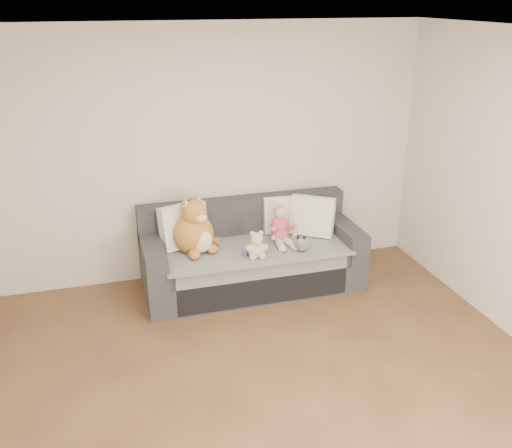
{
  "coord_description": "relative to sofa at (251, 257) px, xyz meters",
  "views": [
    {
      "loc": [
        -1.14,
        -3.06,
        2.83
      ],
      "look_at": [
        0.3,
        1.87,
        0.75
      ],
      "focal_mm": 40.0,
      "sensor_mm": 36.0,
      "label": 1
    }
  ],
  "objects": [
    {
      "name": "sofa",
      "position": [
        0.0,
        0.0,
        0.0
      ],
      "size": [
        2.2,
        0.94,
        0.85
      ],
      "color": "#2B2B30",
      "rests_on": "ground"
    },
    {
      "name": "sippy_cup",
      "position": [
        -0.14,
        -0.29,
        0.22
      ],
      "size": [
        0.09,
        0.07,
        0.1
      ],
      "rotation": [
        0.0,
        0.0,
        -0.18
      ],
      "color": "purple",
      "rests_on": "sofa"
    },
    {
      "name": "cushion_left",
      "position": [
        -0.66,
        0.11,
        0.38
      ],
      "size": [
        0.51,
        0.34,
        0.45
      ],
      "rotation": [
        0.0,
        0.0,
        0.3
      ],
      "color": "silver",
      "rests_on": "sofa"
    },
    {
      "name": "cushion_right_back",
      "position": [
        0.41,
        0.19,
        0.36
      ],
      "size": [
        0.43,
        0.22,
        0.4
      ],
      "rotation": [
        0.0,
        0.0,
        -0.06
      ],
      "color": "silver",
      "rests_on": "sofa"
    },
    {
      "name": "room_shell",
      "position": [
        -0.3,
        -1.64,
        0.99
      ],
      "size": [
        5.0,
        5.0,
        5.0
      ],
      "color": "brown",
      "rests_on": "ground"
    },
    {
      "name": "plush_cat",
      "position": [
        -0.58,
        -0.06,
        0.38
      ],
      "size": [
        0.48,
        0.48,
        0.6
      ],
      "rotation": [
        0.0,
        0.0,
        0.42
      ],
      "color": "#B16A27",
      "rests_on": "sofa"
    },
    {
      "name": "teddy_bear",
      "position": [
        -0.04,
        -0.36,
        0.27
      ],
      "size": [
        0.22,
        0.16,
        0.28
      ],
      "rotation": [
        0.0,
        0.0,
        -0.09
      ],
      "color": "tan",
      "rests_on": "sofa"
    },
    {
      "name": "plush_cow",
      "position": [
        0.42,
        -0.33,
        0.24
      ],
      "size": [
        0.15,
        0.22,
        0.18
      ],
      "rotation": [
        0.0,
        0.0,
        -0.37
      ],
      "color": "white",
      "rests_on": "sofa"
    },
    {
      "name": "cushion_right_front",
      "position": [
        0.67,
        0.03,
        0.37
      ],
      "size": [
        0.49,
        0.42,
        0.43
      ],
      "rotation": [
        0.0,
        0.0,
        -0.6
      ],
      "color": "silver",
      "rests_on": "sofa"
    },
    {
      "name": "toddler",
      "position": [
        0.3,
        -0.07,
        0.33
      ],
      "size": [
        0.28,
        0.4,
        0.4
      ],
      "rotation": [
        0.0,
        0.0,
        0.03
      ],
      "color": "#C34561",
      "rests_on": "sofa"
    }
  ]
}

